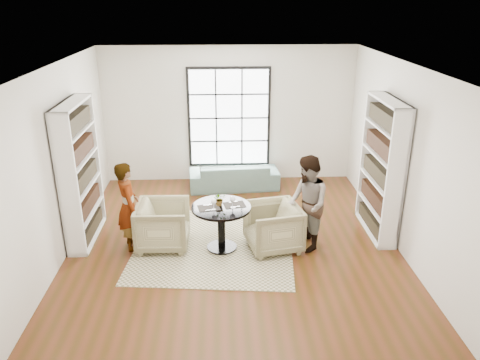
{
  "coord_description": "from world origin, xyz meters",
  "views": [
    {
      "loc": [
        -0.21,
        -7.11,
        3.98
      ],
      "look_at": [
        0.13,
        0.4,
        0.99
      ],
      "focal_mm": 35.0,
      "sensor_mm": 36.0,
      "label": 1
    }
  ],
  "objects_px": {
    "pedestal_table": "(221,218)",
    "flower_centerpiece": "(220,199)",
    "person_left": "(128,206)",
    "wine_glass_right": "(233,199)",
    "sofa": "(234,175)",
    "wine_glass_left": "(214,202)",
    "armchair_right": "(273,227)",
    "person_right": "(307,204)",
    "armchair_left": "(163,225)"
  },
  "relations": [
    {
      "from": "pedestal_table",
      "to": "person_left",
      "type": "bearing_deg",
      "value": 175.18
    },
    {
      "from": "sofa",
      "to": "person_left",
      "type": "bearing_deg",
      "value": 50.09
    },
    {
      "from": "wine_glass_right",
      "to": "person_right",
      "type": "bearing_deg",
      "value": 1.91
    },
    {
      "from": "armchair_right",
      "to": "person_right",
      "type": "relative_size",
      "value": 0.53
    },
    {
      "from": "flower_centerpiece",
      "to": "wine_glass_right",
      "type": "bearing_deg",
      "value": -28.83
    },
    {
      "from": "pedestal_table",
      "to": "flower_centerpiece",
      "type": "relative_size",
      "value": 4.4
    },
    {
      "from": "armchair_left",
      "to": "person_left",
      "type": "relative_size",
      "value": 0.57
    },
    {
      "from": "wine_glass_left",
      "to": "sofa",
      "type": "bearing_deg",
      "value": 81.58
    },
    {
      "from": "armchair_left",
      "to": "armchair_right",
      "type": "height_order",
      "value": "armchair_left"
    },
    {
      "from": "sofa",
      "to": "wine_glass_left",
      "type": "distance_m",
      "value": 2.89
    },
    {
      "from": "sofa",
      "to": "armchair_left",
      "type": "height_order",
      "value": "armchair_left"
    },
    {
      "from": "person_right",
      "to": "armchair_left",
      "type": "bearing_deg",
      "value": -100.83
    },
    {
      "from": "sofa",
      "to": "wine_glass_right",
      "type": "bearing_deg",
      "value": 83.4
    },
    {
      "from": "armchair_right",
      "to": "pedestal_table",
      "type": "bearing_deg",
      "value": -102.73
    },
    {
      "from": "armchair_left",
      "to": "armchair_right",
      "type": "distance_m",
      "value": 1.83
    },
    {
      "from": "armchair_right",
      "to": "wine_glass_right",
      "type": "bearing_deg",
      "value": -97.93
    },
    {
      "from": "person_left",
      "to": "armchair_right",
      "type": "bearing_deg",
      "value": -112.79
    },
    {
      "from": "sofa",
      "to": "person_right",
      "type": "distance_m",
      "value": 2.95
    },
    {
      "from": "armchair_right",
      "to": "wine_glass_right",
      "type": "xyz_separation_m",
      "value": [
        -0.67,
        -0.04,
        0.53
      ]
    },
    {
      "from": "sofa",
      "to": "person_left",
      "type": "xyz_separation_m",
      "value": [
        -1.82,
        -2.54,
        0.47
      ]
    },
    {
      "from": "wine_glass_right",
      "to": "flower_centerpiece",
      "type": "distance_m",
      "value": 0.24
    },
    {
      "from": "person_left",
      "to": "person_right",
      "type": "height_order",
      "value": "person_right"
    },
    {
      "from": "sofa",
      "to": "wine_glass_left",
      "type": "xyz_separation_m",
      "value": [
        -0.41,
        -2.79,
        0.63
      ]
    },
    {
      "from": "pedestal_table",
      "to": "armchair_right",
      "type": "distance_m",
      "value": 0.87
    },
    {
      "from": "sofa",
      "to": "armchair_right",
      "type": "xyz_separation_m",
      "value": [
        0.56,
        -2.69,
        0.11
      ]
    },
    {
      "from": "pedestal_table",
      "to": "armchair_left",
      "type": "bearing_deg",
      "value": 172.48
    },
    {
      "from": "sofa",
      "to": "person_left",
      "type": "relative_size",
      "value": 1.28
    },
    {
      "from": "armchair_right",
      "to": "flower_centerpiece",
      "type": "xyz_separation_m",
      "value": [
        -0.88,
        0.07,
        0.49
      ]
    },
    {
      "from": "armchair_right",
      "to": "person_right",
      "type": "bearing_deg",
      "value": 78.59
    },
    {
      "from": "person_left",
      "to": "flower_centerpiece",
      "type": "relative_size",
      "value": 6.82
    },
    {
      "from": "person_left",
      "to": "wine_glass_right",
      "type": "height_order",
      "value": "person_left"
    },
    {
      "from": "wine_glass_left",
      "to": "flower_centerpiece",
      "type": "height_order",
      "value": "flower_centerpiece"
    },
    {
      "from": "pedestal_table",
      "to": "person_left",
      "type": "height_order",
      "value": "person_left"
    },
    {
      "from": "sofa",
      "to": "pedestal_table",
      "type": "bearing_deg",
      "value": 79.4
    },
    {
      "from": "armchair_right",
      "to": "wine_glass_right",
      "type": "distance_m",
      "value": 0.86
    },
    {
      "from": "sofa",
      "to": "person_right",
      "type": "bearing_deg",
      "value": 108.16
    },
    {
      "from": "sofa",
      "to": "armchair_right",
      "type": "relative_size",
      "value": 2.25
    },
    {
      "from": "person_left",
      "to": "wine_glass_left",
      "type": "height_order",
      "value": "person_left"
    },
    {
      "from": "pedestal_table",
      "to": "flower_centerpiece",
      "type": "xyz_separation_m",
      "value": [
        -0.02,
        0.05,
        0.32
      ]
    },
    {
      "from": "sofa",
      "to": "flower_centerpiece",
      "type": "xyz_separation_m",
      "value": [
        -0.32,
        -2.61,
        0.6
      ]
    },
    {
      "from": "sofa",
      "to": "flower_centerpiece",
      "type": "bearing_deg",
      "value": 78.75
    },
    {
      "from": "pedestal_table",
      "to": "person_right",
      "type": "height_order",
      "value": "person_right"
    },
    {
      "from": "armchair_left",
      "to": "wine_glass_left",
      "type": "xyz_separation_m",
      "value": [
        0.86,
        -0.25,
        0.52
      ]
    },
    {
      "from": "armchair_left",
      "to": "armchair_right",
      "type": "bearing_deg",
      "value": -93.51
    },
    {
      "from": "sofa",
      "to": "person_left",
      "type": "distance_m",
      "value": 3.16
    },
    {
      "from": "person_left",
      "to": "wine_glass_right",
      "type": "distance_m",
      "value": 1.73
    },
    {
      "from": "wine_glass_right",
      "to": "armchair_right",
      "type": "bearing_deg",
      "value": 3.48
    },
    {
      "from": "wine_glass_right",
      "to": "sofa",
      "type": "bearing_deg",
      "value": 87.68
    },
    {
      "from": "armchair_right",
      "to": "person_left",
      "type": "relative_size",
      "value": 0.57
    },
    {
      "from": "wine_glass_right",
      "to": "flower_centerpiece",
      "type": "height_order",
      "value": "flower_centerpiece"
    }
  ]
}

